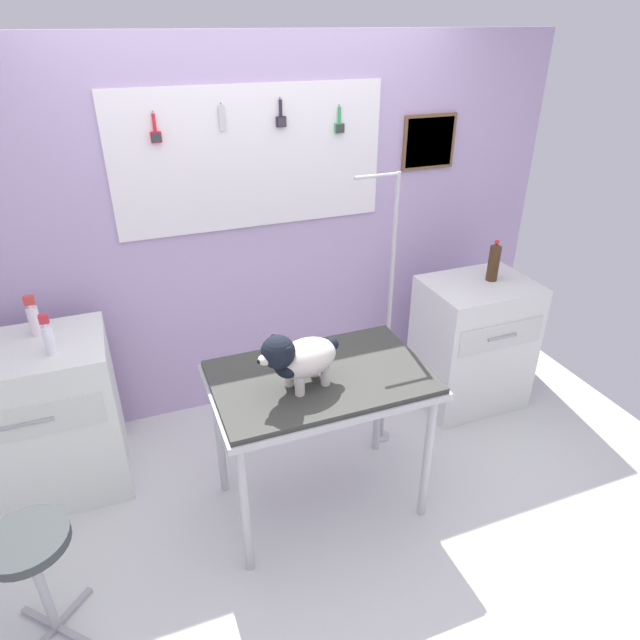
{
  "coord_description": "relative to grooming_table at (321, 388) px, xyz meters",
  "views": [
    {
      "loc": [
        -0.83,
        -1.93,
        2.34
      ],
      "look_at": [
        0.01,
        0.23,
        1.09
      ],
      "focal_mm": 31.3,
      "sensor_mm": 36.0,
      "label": 1
    }
  ],
  "objects": [
    {
      "name": "grooming_table",
      "position": [
        0.0,
        0.0,
        0.0
      ],
      "size": [
        1.07,
        0.67,
        0.84
      ],
      "color": "#B7B7BC",
      "rests_on": "ground"
    },
    {
      "name": "pump_bottle_white",
      "position": [
        -1.27,
        0.78,
        0.24
      ],
      "size": [
        0.06,
        0.06,
        0.22
      ],
      "color": "white",
      "rests_on": "counter_left"
    },
    {
      "name": "grooming_arm",
      "position": [
        0.54,
        0.36,
        0.03
      ],
      "size": [
        0.3,
        0.11,
        1.68
      ],
      "color": "#B7B7BC",
      "rests_on": "ground"
    },
    {
      "name": "stool",
      "position": [
        -1.34,
        -0.28,
        -0.28
      ],
      "size": [
        0.33,
        0.33,
        0.58
      ],
      "color": "#9E9EA3",
      "rests_on": "ground"
    },
    {
      "name": "soda_bottle",
      "position": [
        1.38,
        0.55,
        0.25
      ],
      "size": [
        0.07,
        0.07,
        0.26
      ],
      "color": "#412917",
      "rests_on": "cabinet_right"
    },
    {
      "name": "dog",
      "position": [
        -0.13,
        -0.07,
        0.25
      ],
      "size": [
        0.42,
        0.26,
        0.31
      ],
      "color": "silver",
      "rests_on": "grooming_table"
    },
    {
      "name": "ground",
      "position": [
        0.02,
        -0.16,
        -0.77
      ],
      "size": [
        4.4,
        4.0,
        0.04
      ],
      "primitive_type": "cube",
      "color": "silver"
    },
    {
      "name": "counter_left",
      "position": [
        -1.35,
        0.66,
        -0.3
      ],
      "size": [
        0.8,
        0.58,
        0.9
      ],
      "color": "silver",
      "rests_on": "ground"
    },
    {
      "name": "conditioner_bottle",
      "position": [
        -1.19,
        0.55,
        0.24
      ],
      "size": [
        0.05,
        0.05,
        0.21
      ],
      "color": "white",
      "rests_on": "counter_left"
    },
    {
      "name": "rear_wall_panel",
      "position": [
        0.03,
        1.12,
        0.42
      ],
      "size": [
        4.0,
        0.11,
        2.3
      ],
      "color": "#B39CC9",
      "rests_on": "ground"
    },
    {
      "name": "cabinet_right",
      "position": [
        1.29,
        0.53,
        -0.31
      ],
      "size": [
        0.68,
        0.54,
        0.88
      ],
      "color": "silver",
      "rests_on": "ground"
    }
  ]
}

